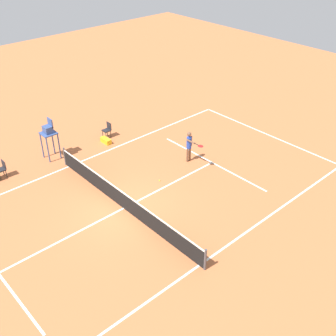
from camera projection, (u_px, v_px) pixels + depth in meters
ground_plane at (124, 208)px, 20.07m from camera, size 60.00×60.00×0.00m
court_lines at (124, 208)px, 20.07m from camera, size 10.20×22.70×0.01m
tennis_net at (123, 200)px, 19.81m from camera, size 10.80×0.10×1.07m
player_serving at (190, 144)px, 23.13m from camera, size 1.32×0.53×1.82m
tennis_ball at (160, 180)px, 22.02m from camera, size 0.07×0.07×0.07m
umpire_chair at (49, 133)px, 23.20m from camera, size 0.80×0.80×2.41m
courtside_chair_near at (2, 168)px, 22.08m from camera, size 0.44×0.46×0.95m
courtside_chair_mid at (107, 129)px, 25.88m from camera, size 0.44×0.46×0.95m
equipment_bag at (106, 141)px, 25.45m from camera, size 0.76×0.32×0.30m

